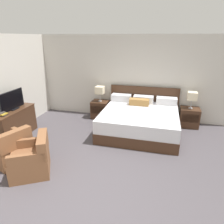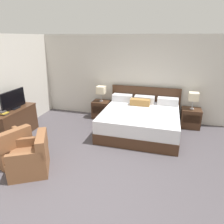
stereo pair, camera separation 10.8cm
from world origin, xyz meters
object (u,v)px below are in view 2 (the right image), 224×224
tv (13,100)px  book_red_cover (3,114)px  nightstand_left (101,109)px  table_lamp_right (194,97)px  armchair_companion (31,158)px  table_lamp_left (101,90)px  armchair_by_window (11,148)px  bed (140,120)px  dresser (15,122)px  nightstand_right (190,118)px  book_blue_cover (2,113)px  book_small_top (1,112)px

tv → book_red_cover: size_ratio=3.23×
nightstand_left → table_lamp_right: size_ratio=1.16×
nightstand_left → armchair_companion: (-0.40, -3.01, 0.01)m
table_lamp_left → table_lamp_right: (2.70, 0.00, 0.00)m
table_lamp_left → armchair_by_window: 3.05m
bed → armchair_companion: size_ratio=2.22×
table_lamp_right → dresser: size_ratio=0.39×
bed → table_lamp_right: 1.62m
bed → nightstand_right: bed is taller
nightstand_left → armchair_companion: size_ratio=0.59×
tv → armchair_companion: tv is taller
bed → tv: 3.33m
table_lamp_right → armchair_companion: table_lamp_right is taller
nightstand_left → table_lamp_left: size_ratio=1.16×
nightstand_left → armchair_companion: armchair_companion is taller
book_red_cover → bed: bearing=25.9°
book_blue_cover → book_small_top: (-0.03, 0.00, 0.02)m
nightstand_right → bed: bearing=-152.9°
table_lamp_left → book_blue_cover: 2.79m
dresser → armchair_by_window: (0.69, -0.98, -0.10)m
nightstand_left → armchair_by_window: 2.99m
nightstand_right → armchair_by_window: armchair_by_window is taller
book_blue_cover → armchair_companion: 1.64m
table_lamp_left → bed: bearing=-27.1°
tv → book_red_cover: (0.02, -0.42, -0.21)m
armchair_by_window → nightstand_right: bearing=36.7°
bed → book_small_top: 3.48m
bed → book_small_top: size_ratio=10.31×
table_lamp_right → armchair_companion: size_ratio=0.51×
nightstand_left → armchair_companion: bearing=-97.5°
table_lamp_right → book_red_cover: size_ratio=1.92×
nightstand_left → book_small_top: book_small_top is taller
table_lamp_left → book_blue_cover: table_lamp_left is taller
nightstand_left → table_lamp_right: bearing=0.0°
table_lamp_right → book_small_top: table_lamp_right is taller
book_red_cover → book_small_top: book_small_top is taller
table_lamp_right → book_blue_cover: size_ratio=1.84×
armchair_by_window → dresser: bearing=125.4°
tv → book_blue_cover: size_ratio=3.09×
dresser → book_small_top: (-0.01, -0.36, 0.42)m
nightstand_right → armchair_companion: size_ratio=0.59×
armchair_companion → bed: bearing=53.0°
table_lamp_left → tv: size_ratio=0.60×
bed → book_small_top: bearing=-154.3°
tv → armchair_companion: (1.34, -1.25, -0.68)m
tv → book_red_cover: 0.48m
tv → book_blue_cover: 0.46m
book_red_cover → book_small_top: 0.06m
table_lamp_right → tv: size_ratio=0.60×
book_blue_cover → armchair_by_window: (0.68, -0.62, -0.49)m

